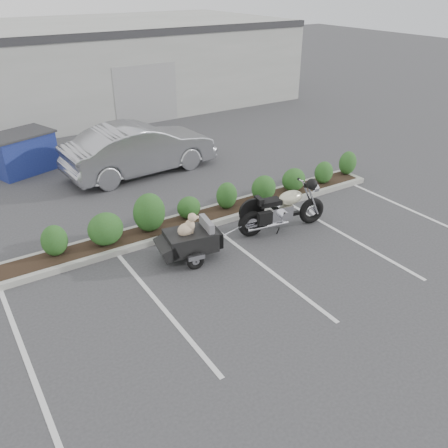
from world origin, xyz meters
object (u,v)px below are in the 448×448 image
pet_trailer (190,240)px  motorcycle (283,210)px  dumpster (22,152)px  sedan (140,149)px

pet_trailer → motorcycle: bearing=8.6°
motorcycle → dumpster: motorcycle is taller
sedan → pet_trailer: bearing=163.5°
pet_trailer → sedan: bearing=86.4°
sedan → dumpster: sedan is taller
motorcycle → dumpster: bearing=129.9°
sedan → dumpster: bearing=52.2°
motorcycle → dumpster: (-4.84, 8.15, 0.10)m
pet_trailer → sedan: 6.00m
motorcycle → dumpster: size_ratio=1.06×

